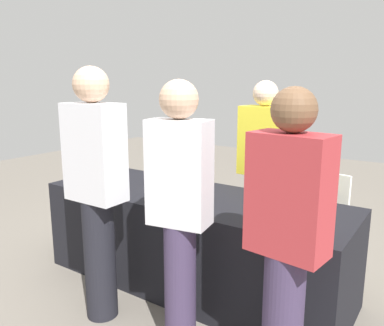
% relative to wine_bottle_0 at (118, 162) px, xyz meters
% --- Properties ---
extents(ground_plane, '(12.00, 12.00, 0.00)m').
position_rel_wine_bottle_0_xyz_m(ground_plane, '(0.97, -0.18, -0.85)').
color(ground_plane, slate).
extents(tasting_table, '(2.42, 0.82, 0.74)m').
position_rel_wine_bottle_0_xyz_m(tasting_table, '(0.97, -0.18, -0.48)').
color(tasting_table, black).
rests_on(tasting_table, ground_plane).
extents(wine_bottle_0, '(0.07, 0.07, 0.32)m').
position_rel_wine_bottle_0_xyz_m(wine_bottle_0, '(0.00, 0.00, 0.00)').
color(wine_bottle_0, black).
rests_on(wine_bottle_0, tasting_table).
extents(wine_bottle_1, '(0.07, 0.07, 0.33)m').
position_rel_wine_bottle_0_xyz_m(wine_bottle_1, '(0.51, 0.02, 0.01)').
color(wine_bottle_1, black).
rests_on(wine_bottle_1, tasting_table).
extents(wine_bottle_2, '(0.08, 0.08, 0.31)m').
position_rel_wine_bottle_0_xyz_m(wine_bottle_2, '(0.91, 0.03, -0.00)').
color(wine_bottle_2, black).
rests_on(wine_bottle_2, tasting_table).
extents(wine_bottle_3, '(0.07, 0.07, 0.31)m').
position_rel_wine_bottle_0_xyz_m(wine_bottle_3, '(1.53, -0.02, -0.00)').
color(wine_bottle_3, black).
rests_on(wine_bottle_3, tasting_table).
extents(wine_bottle_4, '(0.08, 0.08, 0.33)m').
position_rel_wine_bottle_0_xyz_m(wine_bottle_4, '(1.67, -0.10, 0.00)').
color(wine_bottle_4, black).
rests_on(wine_bottle_4, tasting_table).
extents(wine_glass_0, '(0.07, 0.07, 0.15)m').
position_rel_wine_bottle_0_xyz_m(wine_glass_0, '(0.75, -0.30, -0.01)').
color(wine_glass_0, silver).
rests_on(wine_glass_0, tasting_table).
extents(wine_glass_1, '(0.06, 0.06, 0.13)m').
position_rel_wine_bottle_0_xyz_m(wine_glass_1, '(1.14, -0.33, -0.03)').
color(wine_glass_1, silver).
rests_on(wine_glass_1, tasting_table).
extents(wine_glass_2, '(0.07, 0.07, 0.14)m').
position_rel_wine_bottle_0_xyz_m(wine_glass_2, '(1.60, -0.35, -0.01)').
color(wine_glass_2, silver).
rests_on(wine_glass_2, tasting_table).
extents(server_pouring, '(0.42, 0.26, 1.60)m').
position_rel_wine_bottle_0_xyz_m(server_pouring, '(1.23, 0.53, 0.01)').
color(server_pouring, brown).
rests_on(server_pouring, ground_plane).
extents(guest_0, '(0.39, 0.23, 1.69)m').
position_rel_wine_bottle_0_xyz_m(guest_0, '(0.69, -0.89, 0.07)').
color(guest_0, black).
rests_on(guest_0, ground_plane).
extents(guest_1, '(0.37, 0.25, 1.61)m').
position_rel_wine_bottle_0_xyz_m(guest_1, '(1.34, -0.85, 0.04)').
color(guest_1, '#3F3351').
rests_on(guest_1, ground_plane).
extents(guest_2, '(0.40, 0.25, 1.57)m').
position_rel_wine_bottle_0_xyz_m(guest_2, '(1.97, -0.85, 0.00)').
color(guest_2, '#3F3351').
rests_on(guest_2, ground_plane).
extents(menu_board, '(0.51, 0.15, 0.83)m').
position_rel_wine_bottle_0_xyz_m(menu_board, '(1.68, 0.78, -0.44)').
color(menu_board, white).
rests_on(menu_board, ground_plane).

